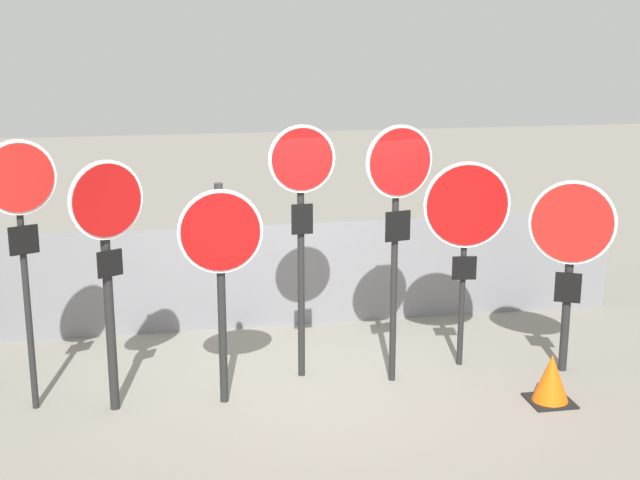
{
  "coord_description": "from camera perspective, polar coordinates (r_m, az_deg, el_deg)",
  "views": [
    {
      "loc": [
        -1.38,
        -8.39,
        3.66
      ],
      "look_at": [
        0.14,
        0.0,
        1.5
      ],
      "focal_mm": 50.0,
      "sensor_mm": 36.0,
      "label": 1
    }
  ],
  "objects": [
    {
      "name": "stop_sign_6",
      "position": [
        9.41,
        15.77,
        -0.21
      ],
      "size": [
        0.79,
        0.4,
        2.05
      ],
      "rotation": [
        0.0,
        0.0,
        -0.45
      ],
      "color": "black",
      "rests_on": "ground"
    },
    {
      "name": "stop_sign_1",
      "position": [
        8.32,
        -13.45,
        -0.19
      ],
      "size": [
        0.64,
        0.38,
        2.41
      ],
      "rotation": [
        0.0,
        0.0,
        0.52
      ],
      "color": "black",
      "rests_on": "ground"
    },
    {
      "name": "fence_back",
      "position": [
        10.72,
        -2.46,
        -2.27
      ],
      "size": [
        8.37,
        0.12,
        1.23
      ],
      "color": "slate",
      "rests_on": "ground"
    },
    {
      "name": "traffic_cone_0",
      "position": [
        9.0,
        14.58,
        -8.6
      ],
      "size": [
        0.42,
        0.42,
        0.49
      ],
      "color": "black",
      "rests_on": "ground"
    },
    {
      "name": "stop_sign_0",
      "position": [
        8.48,
        -18.58,
        1.6
      ],
      "size": [
        0.63,
        0.31,
        2.59
      ],
      "rotation": [
        0.0,
        0.0,
        0.42
      ],
      "color": "black",
      "rests_on": "ground"
    },
    {
      "name": "stop_sign_5",
      "position": [
        9.29,
        9.34,
        1.3
      ],
      "size": [
        0.9,
        0.17,
        2.22
      ],
      "rotation": [
        0.0,
        0.0,
        -0.12
      ],
      "color": "black",
      "rests_on": "ground"
    },
    {
      "name": "stop_sign_3",
      "position": [
        8.82,
        -1.18,
        2.63
      ],
      "size": [
        0.67,
        0.15,
        2.63
      ],
      "rotation": [
        0.0,
        0.0,
        0.08
      ],
      "color": "black",
      "rests_on": "ground"
    },
    {
      "name": "stop_sign_2",
      "position": [
        8.32,
        -6.37,
        -0.83
      ],
      "size": [
        0.8,
        0.15,
        2.16
      ],
      "rotation": [
        0.0,
        0.0,
        0.03
      ],
      "color": "black",
      "rests_on": "ground"
    },
    {
      "name": "stop_sign_4",
      "position": [
        8.73,
        5.0,
        2.74
      ],
      "size": [
        0.7,
        0.2,
        2.64
      ],
      "rotation": [
        0.0,
        0.0,
        0.23
      ],
      "color": "black",
      "rests_on": "ground"
    },
    {
      "name": "ground_plane",
      "position": [
        9.26,
        -0.87,
        -9.06
      ],
      "size": [
        40.0,
        40.0,
        0.0
      ],
      "primitive_type": "plane",
      "color": "gray"
    }
  ]
}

